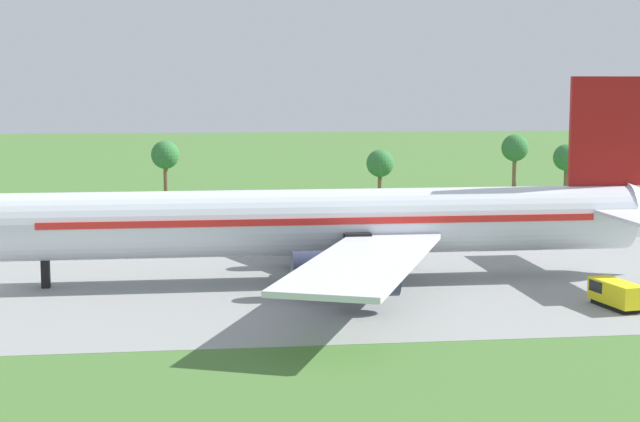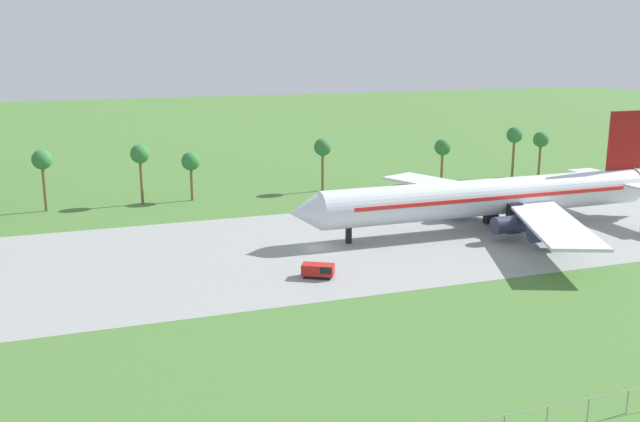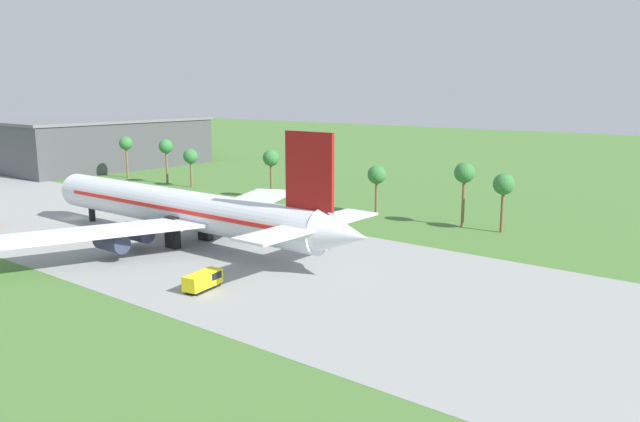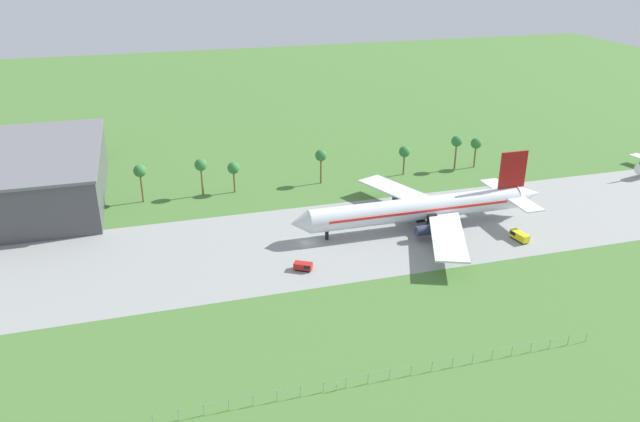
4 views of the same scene
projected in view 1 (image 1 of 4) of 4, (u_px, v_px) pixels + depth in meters
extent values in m
cylinder|color=silver|center=(320.00, 222.00, 89.05)|extent=(58.27, 5.99, 5.99)
cube|color=red|center=(320.00, 217.00, 88.99)|extent=(49.53, 6.11, 0.60)
cube|color=maroon|center=(610.00, 131.00, 91.48)|extent=(7.78, 0.50, 10.18)
cube|color=silver|center=(610.00, 207.00, 92.41)|extent=(5.39, 23.94, 0.30)
cube|color=silver|center=(367.00, 260.00, 75.44)|extent=(17.85, 29.24, 0.44)
cube|color=silver|center=(320.00, 213.00, 103.38)|extent=(17.85, 29.24, 0.44)
cylinder|color=#2D334C|center=(324.00, 266.00, 82.26)|extent=(5.39, 2.69, 2.69)
cylinder|color=#2D334C|center=(364.00, 280.00, 76.67)|extent=(5.39, 2.69, 2.69)
cylinder|color=#2D334C|center=(305.00, 240.00, 96.39)|extent=(5.39, 2.69, 2.69)
cylinder|color=#2D334C|center=(321.00, 231.00, 102.59)|extent=(5.39, 2.69, 2.69)
cube|color=black|center=(45.00, 261.00, 86.35)|extent=(0.70, 0.90, 4.87)
cube|color=black|center=(357.00, 260.00, 86.56)|extent=(2.40, 1.20, 4.87)
cube|color=black|center=(346.00, 248.00, 93.04)|extent=(2.40, 1.20, 4.87)
cube|color=black|center=(616.00, 306.00, 78.60)|extent=(2.53, 4.79, 0.40)
cube|color=yellow|center=(617.00, 293.00, 78.46)|extent=(2.86, 5.62, 1.77)
cube|color=black|center=(606.00, 286.00, 79.83)|extent=(2.32, 2.19, 0.90)
cylinder|color=brown|center=(514.00, 186.00, 130.75)|extent=(0.56, 0.56, 9.05)
sphere|color=#337538|center=(515.00, 148.00, 130.10)|extent=(3.60, 3.60, 3.60)
cylinder|color=brown|center=(166.00, 193.00, 124.99)|extent=(0.56, 0.56, 8.52)
sphere|color=#337538|center=(165.00, 155.00, 124.38)|extent=(3.60, 3.60, 3.60)
cylinder|color=brown|center=(565.00, 190.00, 131.74)|extent=(0.56, 0.56, 7.70)
sphere|color=#337538|center=(567.00, 157.00, 131.18)|extent=(3.60, 3.60, 3.60)
cylinder|color=brown|center=(380.00, 195.00, 128.57)|extent=(0.56, 0.56, 7.16)
sphere|color=#337538|center=(380.00, 163.00, 128.05)|extent=(3.60, 3.60, 3.60)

